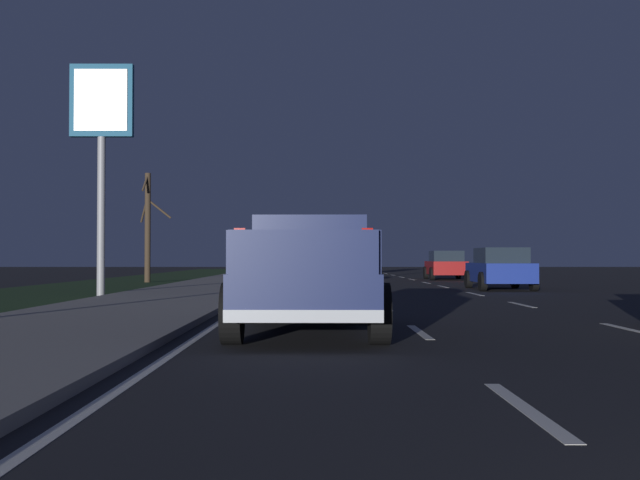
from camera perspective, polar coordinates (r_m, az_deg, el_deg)
name	(u,v)px	position (r m, az deg, el deg)	size (l,w,h in m)	color
ground	(409,290)	(29.25, 6.41, -3.58)	(144.00, 144.00, 0.00)	black
sidewalk_shoulder	(205,288)	(29.34, -8.22, -3.45)	(108.00, 4.00, 0.12)	gray
grass_verge	(68,290)	(30.44, -17.60, -3.43)	(108.00, 6.00, 0.01)	#1E3819
lane_markings	(324,287)	(31.94, 0.29, -3.38)	(108.00, 7.04, 0.01)	silver
pickup_truck	(310,274)	(12.91, -0.74, -2.47)	(5.45, 2.34, 1.87)	#141E4C
sedan_red	(446,265)	(43.29, 9.01, -1.78)	(4.45, 2.11, 1.54)	maroon
sedan_tan	(315,267)	(34.86, -0.37, -1.92)	(4.43, 2.07, 1.54)	#9E845B
sedan_blue	(500,268)	(30.06, 12.78, -1.99)	(4.44, 2.09, 1.54)	navy
gas_price_sign	(102,122)	(25.18, -15.39, 8.18)	(0.27, 1.90, 7.04)	#99999E
bare_tree_far	(148,225)	(38.84, -12.25, 1.03)	(1.52, 1.64, 5.23)	#423323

